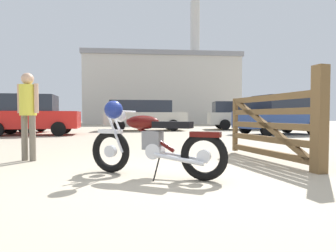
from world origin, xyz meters
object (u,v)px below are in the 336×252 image
timber_gate (278,124)px  white_estate_far (244,115)px  vintage_motorcycle (150,142)px  blue_hatchback_right (31,114)px  pale_sedan_back (7,116)px  dark_sedan_left (280,114)px  red_hatchback_near (144,114)px  bystander (28,107)px

timber_gate → white_estate_far: white_estate_far is taller
timber_gate → vintage_motorcycle: bearing=99.4°
timber_gate → blue_hatchback_right: (-7.20, 8.17, 0.21)m
pale_sedan_back → blue_hatchback_right: blue_hatchback_right is taller
dark_sedan_left → pale_sedan_back: bearing=-23.9°
vintage_motorcycle → red_hatchback_near: 12.51m
vintage_motorcycle → blue_hatchback_right: size_ratio=0.47×
bystander → red_hatchback_near: size_ratio=0.35×
dark_sedan_left → vintage_motorcycle: bearing=41.6°
dark_sedan_left → red_hatchback_near: dark_sedan_left is taller
blue_hatchback_right → red_hatchback_near: blue_hatchback_right is taller
timber_gate → blue_hatchback_right: bearing=30.7°
red_hatchback_near → vintage_motorcycle: bearing=-92.6°
white_estate_far → blue_hatchback_right: size_ratio=1.21×
bystander → white_estate_far: 14.45m
bystander → red_hatchback_near: 11.15m
white_estate_far → pale_sedan_back: bearing=-165.2°
vintage_motorcycle → dark_sedan_left: 10.47m
bystander → blue_hatchback_right: 7.86m
dark_sedan_left → red_hatchback_near: 7.44m
bystander → dark_sedan_left: 10.88m
vintage_motorcycle → bystander: bearing=-7.8°
timber_gate → bystander: size_ratio=1.52×
blue_hatchback_right → vintage_motorcycle: bearing=-66.8°
vintage_motorcycle → blue_hatchback_right: blue_hatchback_right is taller
vintage_motorcycle → blue_hatchback_right: bearing=-33.5°
timber_gate → red_hatchback_near: bearing=-0.2°
dark_sedan_left → red_hatchback_near: (-6.16, 4.18, 0.02)m
vintage_motorcycle → pale_sedan_back: (-6.89, 11.31, 0.34)m
blue_hatchback_right → red_hatchback_near: 6.13m
bystander → dark_sedan_left: dark_sedan_left is taller
red_hatchback_near → pale_sedan_back: bearing=-172.2°
pale_sedan_back → dark_sedan_left: size_ratio=1.05×
pale_sedan_back → blue_hatchback_right: 3.06m
blue_hatchback_right → dark_sedan_left: bearing=-8.7°
timber_gate → dark_sedan_left: dark_sedan_left is taller
vintage_motorcycle → bystander: size_ratio=1.14×
vintage_motorcycle → pale_sedan_back: 13.25m
vintage_motorcycle → blue_hatchback_right: 10.26m
vintage_motorcycle → red_hatchback_near: bearing=-62.6°
bystander → pale_sedan_back: size_ratio=0.38×
bystander → blue_hatchback_right: blue_hatchback_right is taller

